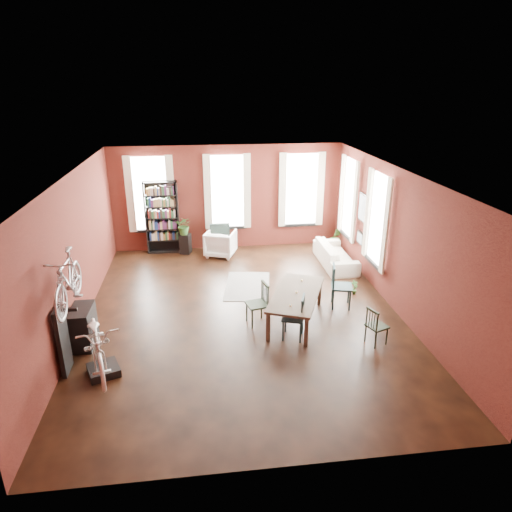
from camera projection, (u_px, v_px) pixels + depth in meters
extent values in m
plane|color=black|center=(243.00, 313.00, 10.43)|extent=(9.00, 9.00, 0.00)
cube|color=white|center=(241.00, 174.00, 9.28)|extent=(7.00, 9.00, 0.04)
cube|color=#481612|center=(227.00, 198.00, 14.02)|extent=(7.00, 0.04, 3.20)
cube|color=#481612|center=(277.00, 370.00, 5.69)|extent=(7.00, 0.04, 3.20)
cube|color=#481612|center=(74.00, 255.00, 9.44)|extent=(0.04, 9.00, 3.20)
cube|color=#481612|center=(396.00, 241.00, 10.27)|extent=(0.04, 9.00, 3.20)
cube|color=white|center=(151.00, 194.00, 13.65)|extent=(1.00, 0.04, 2.20)
cube|color=beige|center=(150.00, 194.00, 13.58)|extent=(1.40, 0.06, 2.30)
cube|color=white|center=(227.00, 191.00, 13.92)|extent=(1.00, 0.04, 2.20)
cube|color=beige|center=(227.00, 192.00, 13.85)|extent=(1.40, 0.06, 2.30)
cube|color=white|center=(301.00, 189.00, 14.19)|extent=(1.00, 0.04, 2.20)
cube|color=beige|center=(302.00, 190.00, 14.13)|extent=(1.40, 0.06, 2.30)
cube|color=white|center=(379.00, 220.00, 11.12)|extent=(0.04, 1.00, 2.20)
cube|color=beige|center=(376.00, 220.00, 11.11)|extent=(0.06, 1.40, 2.30)
cube|color=white|center=(350.00, 198.00, 13.16)|extent=(0.04, 1.00, 2.20)
cube|color=beige|center=(348.00, 198.00, 13.15)|extent=(0.06, 1.40, 2.30)
cube|color=black|center=(363.00, 208.00, 12.14)|extent=(0.04, 0.55, 0.75)
cube|color=black|center=(360.00, 238.00, 12.44)|extent=(0.04, 0.45, 0.35)
cube|color=#443628|center=(296.00, 307.00, 9.95)|extent=(1.64, 2.24, 0.69)
cube|color=#193437|center=(293.00, 317.00, 9.29)|extent=(0.55, 0.55, 0.94)
cube|color=#1D2E1B|center=(257.00, 304.00, 9.83)|extent=(0.52, 0.52, 0.93)
cube|color=black|center=(377.00, 326.00, 9.10)|extent=(0.47, 0.47, 0.79)
cube|color=#183336|center=(342.00, 286.00, 10.57)|extent=(0.57, 0.57, 1.02)
cube|color=black|center=(162.00, 217.00, 13.78)|extent=(1.00, 0.32, 2.20)
imported|color=white|center=(221.00, 242.00, 13.71)|extent=(1.04, 1.01, 0.85)
imported|color=beige|center=(336.00, 251.00, 13.04)|extent=(0.61, 2.08, 0.81)
cube|color=black|center=(248.00, 286.00, 11.79)|extent=(1.38, 1.94, 0.01)
cube|color=black|center=(104.00, 370.00, 8.25)|extent=(0.68, 0.68, 0.15)
cube|color=black|center=(63.00, 340.00, 8.13)|extent=(0.16, 0.60, 1.30)
cube|color=black|center=(83.00, 327.00, 9.07)|extent=(0.40, 0.80, 0.80)
cube|color=black|center=(185.00, 244.00, 13.94)|extent=(0.39, 0.39, 0.61)
imported|color=#376227|center=(336.00, 243.00, 14.43)|extent=(0.53, 0.77, 0.31)
imported|color=#2D5E25|center=(354.00, 292.00, 11.33)|extent=(0.31, 0.41, 0.13)
imported|color=beige|center=(95.00, 320.00, 7.84)|extent=(0.92, 1.16, 1.93)
imported|color=#A5A8AD|center=(65.00, 262.00, 7.63)|extent=(0.47, 1.00, 1.66)
imported|color=#2F5C24|center=(184.00, 228.00, 13.73)|extent=(0.63, 0.67, 0.44)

